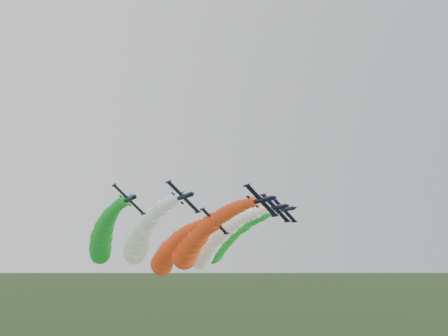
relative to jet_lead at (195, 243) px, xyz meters
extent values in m
cylinder|color=#111335|center=(-4.11, -44.98, 7.73)|extent=(1.55, 8.98, 1.55)
cone|color=#111335|center=(-4.11, -50.27, 7.73)|extent=(1.41, 1.80, 1.41)
cone|color=black|center=(-4.11, -40.09, 7.73)|extent=(1.41, 0.90, 1.41)
ellipsoid|color=black|center=(-3.84, -46.97, 8.03)|extent=(1.01, 1.88, 0.99)
cube|color=#111335|center=(-4.20, -45.18, 7.62)|extent=(7.31, 1.90, 6.37)
cylinder|color=#111335|center=(-7.82, -45.18, 10.76)|extent=(0.62, 2.59, 0.62)
cylinder|color=#111335|center=(-0.59, -45.18, 4.48)|extent=(0.62, 2.59, 0.62)
cube|color=#111335|center=(-3.35, -41.19, 8.60)|extent=(1.61, 1.50, 1.82)
cube|color=#111335|center=(-4.01, -41.19, 7.85)|extent=(2.93, 1.10, 2.56)
sphere|color=red|center=(-4.11, -41.49, 7.73)|extent=(2.43, 2.43, 2.43)
sphere|color=red|center=(-4.09, -38.69, 7.64)|extent=(2.54, 2.54, 2.54)
sphere|color=red|center=(-4.04, -35.89, 7.44)|extent=(3.14, 3.14, 3.14)
sphere|color=red|center=(-3.95, -33.09, 7.16)|extent=(3.32, 3.32, 3.32)
sphere|color=red|center=(-3.84, -30.28, 6.83)|extent=(3.61, 3.61, 3.61)
sphere|color=red|center=(-3.68, -27.48, 6.44)|extent=(3.92, 3.92, 3.92)
sphere|color=red|center=(-3.50, -24.68, 6.01)|extent=(3.94, 3.94, 3.94)
sphere|color=red|center=(-3.28, -21.88, 5.52)|extent=(3.82, 3.82, 3.82)
sphere|color=red|center=(-3.02, -19.08, 5.00)|extent=(5.09, 5.09, 5.09)
sphere|color=red|center=(-2.74, -16.28, 4.43)|extent=(4.92, 4.92, 4.92)
sphere|color=red|center=(-2.42, -13.48, 3.83)|extent=(4.63, 4.63, 4.63)
sphere|color=red|center=(-2.06, -10.68, 3.18)|extent=(4.82, 4.82, 4.82)
sphere|color=red|center=(-1.67, -7.88, 2.50)|extent=(5.29, 5.29, 5.29)
sphere|color=red|center=(-1.25, -5.07, 1.79)|extent=(6.37, 6.37, 6.37)
sphere|color=red|center=(-0.79, -2.27, 1.04)|extent=(5.85, 5.85, 5.85)
sphere|color=red|center=(-0.30, 0.53, 0.26)|extent=(6.57, 6.57, 6.57)
sphere|color=red|center=(0.22, 3.33, -0.56)|extent=(6.19, 6.19, 6.19)
sphere|color=red|center=(0.78, 6.13, -1.40)|extent=(7.49, 7.49, 7.49)
sphere|color=red|center=(1.37, 8.93, -2.28)|extent=(6.66, 6.66, 6.66)
sphere|color=red|center=(2.00, 11.73, -3.18)|extent=(7.22, 7.22, 7.22)
sphere|color=red|center=(2.65, 14.53, -4.11)|extent=(8.70, 8.70, 8.70)
cylinder|color=#111335|center=(-18.79, -36.07, 8.67)|extent=(1.55, 8.98, 1.55)
cone|color=#111335|center=(-18.79, -41.35, 8.67)|extent=(1.41, 1.80, 1.41)
cone|color=black|center=(-18.79, -31.18, 8.67)|extent=(1.41, 0.90, 1.41)
ellipsoid|color=black|center=(-18.53, -38.06, 8.97)|extent=(1.01, 1.88, 0.99)
cube|color=#111335|center=(-18.89, -36.27, 8.56)|extent=(7.31, 1.90, 6.37)
cylinder|color=#111335|center=(-22.50, -36.27, 11.70)|extent=(0.62, 2.59, 0.62)
cylinder|color=#111335|center=(-15.27, -36.27, 5.42)|extent=(0.62, 2.59, 0.62)
cube|color=#111335|center=(-18.04, -32.28, 9.54)|extent=(1.61, 1.50, 1.82)
cube|color=#111335|center=(-18.69, -32.28, 8.78)|extent=(2.93, 1.10, 2.56)
sphere|color=white|center=(-18.79, -32.58, 8.67)|extent=(2.03, 2.03, 2.03)
sphere|color=white|center=(-18.77, -29.78, 8.57)|extent=(2.88, 2.88, 2.88)
sphere|color=white|center=(-18.72, -26.97, 8.37)|extent=(3.16, 3.16, 3.16)
sphere|color=white|center=(-18.64, -24.17, 8.10)|extent=(3.00, 3.00, 3.00)
sphere|color=white|center=(-18.52, -21.37, 7.77)|extent=(3.92, 3.92, 3.92)
sphere|color=white|center=(-18.37, -18.57, 7.38)|extent=(3.63, 3.63, 3.63)
sphere|color=white|center=(-18.18, -15.77, 6.95)|extent=(3.77, 3.77, 3.77)
sphere|color=white|center=(-17.96, -12.97, 6.46)|extent=(4.64, 4.64, 4.64)
sphere|color=white|center=(-17.71, -10.17, 5.94)|extent=(5.09, 5.09, 5.09)
sphere|color=white|center=(-17.42, -7.37, 5.37)|extent=(4.59, 4.59, 4.59)
sphere|color=white|center=(-17.10, -4.57, 4.76)|extent=(4.77, 4.77, 4.77)
sphere|color=white|center=(-16.75, -1.76, 4.12)|extent=(5.83, 5.83, 5.83)
sphere|color=white|center=(-16.36, 1.04, 3.44)|extent=(5.47, 5.47, 5.47)
sphere|color=white|center=(-15.93, 3.84, 2.73)|extent=(5.40, 5.40, 5.40)
sphere|color=white|center=(-15.48, 6.64, 1.98)|extent=(6.34, 6.34, 6.34)
sphere|color=white|center=(-14.99, 9.44, 1.20)|extent=(7.11, 7.11, 7.11)
sphere|color=white|center=(-14.46, 12.24, 0.38)|extent=(7.65, 7.65, 7.65)
sphere|color=white|center=(-13.91, 15.04, -0.46)|extent=(6.57, 6.57, 6.57)
sphere|color=white|center=(-13.31, 17.84, -1.34)|extent=(8.15, 8.15, 8.15)
sphere|color=white|center=(-12.69, 20.64, -2.24)|extent=(7.75, 7.75, 7.75)
sphere|color=white|center=(-12.03, 23.44, -3.17)|extent=(7.24, 7.24, 7.24)
cylinder|color=#111335|center=(6.44, -34.87, 7.67)|extent=(1.55, 8.98, 1.55)
cone|color=#111335|center=(6.44, -40.16, 7.67)|extent=(1.41, 1.80, 1.41)
cone|color=black|center=(6.44, -29.98, 7.67)|extent=(1.41, 0.90, 1.41)
ellipsoid|color=black|center=(6.70, -36.87, 7.97)|extent=(1.01, 1.88, 0.99)
cube|color=#111335|center=(6.34, -35.07, 7.56)|extent=(7.31, 1.90, 6.37)
cylinder|color=#111335|center=(2.73, -35.07, 10.70)|extent=(0.62, 2.59, 0.62)
cylinder|color=#111335|center=(9.96, -35.07, 4.42)|extent=(0.62, 2.59, 0.62)
cube|color=#111335|center=(7.19, -31.08, 8.54)|extent=(1.61, 1.50, 1.82)
cube|color=#111335|center=(6.54, -31.08, 7.79)|extent=(2.93, 1.10, 2.56)
sphere|color=white|center=(6.44, -31.38, 7.67)|extent=(2.35, 2.35, 2.35)
sphere|color=white|center=(6.46, -28.58, 7.57)|extent=(2.34, 2.34, 2.34)
sphere|color=white|center=(6.51, -25.78, 7.38)|extent=(3.16, 3.16, 3.16)
sphere|color=white|center=(6.59, -22.98, 7.10)|extent=(3.27, 3.27, 3.27)
sphere|color=white|center=(6.71, -20.18, 6.77)|extent=(3.29, 3.29, 3.29)
sphere|color=white|center=(6.87, -17.37, 6.38)|extent=(3.31, 3.31, 3.31)
sphere|color=white|center=(7.05, -14.57, 5.95)|extent=(4.20, 4.20, 4.20)
sphere|color=white|center=(7.27, -11.77, 5.46)|extent=(4.37, 4.37, 4.37)
sphere|color=white|center=(7.52, -8.97, 4.94)|extent=(5.25, 5.25, 5.25)
sphere|color=white|center=(7.81, -6.17, 4.37)|extent=(4.99, 4.99, 4.99)
sphere|color=white|center=(8.13, -3.37, 3.77)|extent=(5.52, 5.52, 5.52)
sphere|color=white|center=(8.49, -0.57, 3.12)|extent=(6.05, 6.05, 6.05)
sphere|color=white|center=(8.88, 2.23, 2.44)|extent=(6.16, 6.16, 6.16)
sphere|color=white|center=(9.30, 5.03, 1.73)|extent=(5.93, 5.93, 5.93)
sphere|color=white|center=(9.76, 7.84, 0.98)|extent=(6.82, 6.82, 6.82)
sphere|color=white|center=(10.25, 10.64, 0.20)|extent=(7.19, 7.19, 7.19)
sphere|color=white|center=(10.77, 13.44, -0.62)|extent=(7.54, 7.54, 7.54)
sphere|color=white|center=(11.33, 16.24, -1.46)|extent=(7.58, 7.58, 7.58)
sphere|color=white|center=(11.92, 19.04, -2.34)|extent=(8.28, 8.28, 8.28)
sphere|color=white|center=(12.54, 21.84, -3.24)|extent=(8.69, 8.69, 8.69)
sphere|color=white|center=(13.20, 24.64, -4.17)|extent=(8.87, 8.87, 8.87)
cylinder|color=#111335|center=(-28.20, -25.83, 8.76)|extent=(1.55, 8.98, 1.55)
cone|color=#111335|center=(-28.20, -31.11, 8.76)|extent=(1.41, 1.80, 1.41)
cone|color=black|center=(-28.20, -20.94, 8.76)|extent=(1.41, 0.90, 1.41)
ellipsoid|color=black|center=(-27.94, -27.82, 9.06)|extent=(1.01, 1.88, 0.99)
cube|color=#111335|center=(-28.30, -26.03, 8.64)|extent=(7.31, 1.90, 6.37)
cylinder|color=#111335|center=(-31.92, -26.03, 11.78)|extent=(0.62, 2.59, 0.62)
cylinder|color=#111335|center=(-24.69, -26.03, 5.50)|extent=(0.62, 2.59, 0.62)
cube|color=#111335|center=(-27.45, -22.04, 9.62)|extent=(1.61, 1.50, 1.82)
cube|color=#111335|center=(-28.10, -22.04, 8.87)|extent=(2.93, 1.10, 2.56)
sphere|color=green|center=(-28.20, -22.34, 8.76)|extent=(2.73, 2.73, 2.73)
sphere|color=green|center=(-28.19, -19.53, 8.66)|extent=(2.88, 2.88, 2.88)
sphere|color=green|center=(-28.13, -16.73, 8.46)|extent=(2.84, 2.84, 2.84)
sphere|color=green|center=(-28.05, -13.93, 8.19)|extent=(3.00, 3.00, 3.00)
sphere|color=green|center=(-27.93, -11.13, 7.85)|extent=(3.17, 3.17, 3.17)
sphere|color=green|center=(-27.78, -8.33, 7.47)|extent=(3.61, 3.61, 3.61)
sphere|color=green|center=(-27.59, -5.53, 7.03)|extent=(4.06, 4.06, 4.06)
sphere|color=green|center=(-27.37, -2.73, 6.55)|extent=(4.39, 4.39, 4.39)
sphere|color=green|center=(-27.12, 0.07, 6.02)|extent=(4.06, 4.06, 4.06)
sphere|color=green|center=(-26.83, 2.87, 5.46)|extent=(5.10, 5.10, 5.10)
sphere|color=green|center=(-26.51, 5.67, 4.85)|extent=(5.31, 5.31, 5.31)
sphere|color=green|center=(-26.16, 8.48, 4.21)|extent=(5.91, 5.91, 5.91)
sphere|color=green|center=(-25.77, 11.28, 3.53)|extent=(5.16, 5.16, 5.16)
sphere|color=green|center=(-25.35, 14.08, 2.81)|extent=(6.07, 6.07, 6.07)
sphere|color=green|center=(-24.89, 16.88, 2.06)|extent=(7.00, 7.00, 7.00)
sphere|color=green|center=(-24.40, 19.68, 1.28)|extent=(6.33, 6.33, 6.33)
sphere|color=green|center=(-23.87, 22.48, 0.47)|extent=(6.99, 6.99, 6.99)
sphere|color=green|center=(-23.32, 25.28, -0.38)|extent=(7.18, 7.18, 7.18)
sphere|color=green|center=(-22.73, 28.08, -1.25)|extent=(7.48, 7.48, 7.48)
sphere|color=green|center=(-22.10, 30.88, -2.16)|extent=(6.92, 6.92, 6.92)
sphere|color=green|center=(-21.44, 33.69, -3.09)|extent=(7.09, 7.09, 7.09)
cylinder|color=#111335|center=(16.44, -24.46, 8.73)|extent=(1.55, 8.98, 1.55)
cone|color=#111335|center=(16.44, -29.74, 8.73)|extent=(1.41, 1.80, 1.41)
cone|color=black|center=(16.44, -19.57, 8.73)|extent=(1.41, 0.90, 1.41)
ellipsoid|color=black|center=(16.70, -26.45, 9.03)|extent=(1.01, 1.88, 0.99)
cube|color=#111335|center=(16.34, -24.66, 8.62)|extent=(7.31, 1.90, 6.37)
cylinder|color=#111335|center=(12.72, -24.66, 11.76)|extent=(0.62, 2.59, 0.62)
cylinder|color=#111335|center=(19.95, -24.66, 5.48)|extent=(0.62, 2.59, 0.62)
cube|color=#111335|center=(17.19, -20.67, 9.60)|extent=(1.61, 1.50, 1.82)
cube|color=#111335|center=(16.54, -20.67, 8.84)|extent=(2.93, 1.10, 2.56)
sphere|color=green|center=(16.44, -20.97, 8.73)|extent=(2.76, 2.76, 2.76)
sphere|color=green|center=(16.45, -18.17, 8.63)|extent=(2.51, 2.51, 2.51)
sphere|color=green|center=(16.51, -15.37, 8.43)|extent=(2.77, 2.77, 2.77)
sphere|color=green|center=(16.59, -12.56, 8.16)|extent=(3.68, 3.68, 3.68)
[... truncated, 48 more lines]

